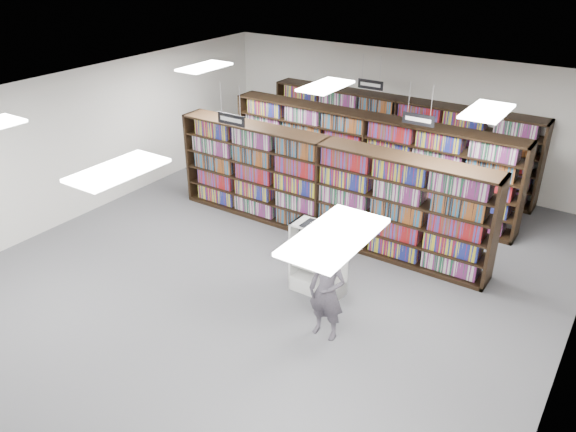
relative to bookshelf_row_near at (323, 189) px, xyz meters
The scene contains 18 objects.
floor 2.26m from the bookshelf_row_near, 90.00° to the right, with size 12.00×12.00×0.00m, color #48484C.
ceiling 2.94m from the bookshelf_row_near, 90.00° to the right, with size 10.00×12.00×0.10m, color white.
wall_back 4.04m from the bookshelf_row_near, 90.00° to the left, with size 10.00×0.10×3.20m, color silver.
wall_left 5.41m from the bookshelf_row_near, 158.20° to the right, with size 0.10×12.00×3.20m, color silver.
bookshelf_row_near is the anchor object (origin of this frame).
bookshelf_row_mid 2.00m from the bookshelf_row_near, 90.00° to the left, with size 7.00×0.60×2.10m.
bookshelf_row_far 3.70m from the bookshelf_row_near, 90.00° to the left, with size 7.00×0.60×2.10m.
aisle_sign_left 2.33m from the bookshelf_row_near, 146.29° to the right, with size 0.65×0.02×0.80m.
aisle_sign_right 2.33m from the bookshelf_row_near, 33.67° to the left, with size 0.65×0.02×0.80m.
aisle_sign_center 3.38m from the bookshelf_row_near, 99.46° to the left, with size 0.65×0.02×0.80m.
troffer_front_center 5.43m from the bookshelf_row_near, 90.00° to the right, with size 0.60×1.20×0.04m, color white.
troffer_front_right 6.20m from the bookshelf_row_near, 59.04° to the right, with size 0.60×1.20×0.04m, color white.
troffer_back_left 3.67m from the bookshelf_row_near, behind, with size 0.60×1.20×0.04m, color white.
troffer_back_center 2.11m from the bookshelf_row_near, ahead, with size 0.60×1.20×0.04m, color white.
troffer_back_right 3.67m from the bookshelf_row_near, ahead, with size 0.60×1.20×0.04m, color white.
endcap_display 2.18m from the bookshelf_row_near, 60.78° to the right, with size 0.94×0.47×1.32m.
open_book 2.19m from the bookshelf_row_near, 61.25° to the right, with size 0.62×0.37×0.13m.
shopper 3.34m from the bookshelf_row_near, 58.30° to the right, with size 0.60×0.39×1.64m, color #4A454F.
Camera 1 is at (5.20, -7.11, 5.73)m, focal length 35.00 mm.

